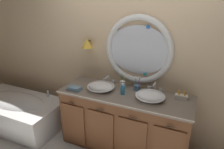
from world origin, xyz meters
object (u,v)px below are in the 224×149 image
(toiletry_basket, at_px, (181,97))
(sink_basin_right, at_px, (150,96))
(soap_dispenser, at_px, (123,89))
(bathtub, at_px, (16,110))
(toothbrush_holder_left, at_px, (122,84))
(folded_hand_towel, at_px, (74,88))
(toothbrush_holder_right, at_px, (137,87))
(sink_basin_left, at_px, (101,86))

(toiletry_basket, bearing_deg, sink_basin_right, -152.57)
(soap_dispenser, relative_size, toiletry_basket, 1.03)
(bathtub, height_order, toothbrush_holder_left, toothbrush_holder_left)
(folded_hand_towel, bearing_deg, toothbrush_holder_right, 22.91)
(sink_basin_left, xyz_separation_m, soap_dispenser, (0.33, 0.00, 0.02))
(folded_hand_towel, height_order, toiletry_basket, toiletry_basket)
(bathtub, relative_size, soap_dispenser, 9.79)
(bathtub, relative_size, sink_basin_right, 4.21)
(sink_basin_right, relative_size, toothbrush_holder_left, 1.73)
(toothbrush_holder_right, height_order, soap_dispenser, toothbrush_holder_right)
(bathtub, relative_size, toothbrush_holder_left, 7.27)
(sink_basin_right, bearing_deg, soap_dispenser, 179.71)
(sink_basin_right, xyz_separation_m, toothbrush_holder_left, (-0.47, 0.21, 0.00))
(soap_dispenser, bearing_deg, toothbrush_holder_right, 53.64)
(sink_basin_right, distance_m, folded_hand_towel, 1.08)
(sink_basin_right, height_order, toothbrush_holder_right, toothbrush_holder_right)
(folded_hand_towel, relative_size, toiletry_basket, 1.24)
(soap_dispenser, xyz_separation_m, toiletry_basket, (0.75, 0.19, -0.04))
(bathtub, bearing_deg, folded_hand_towel, 3.28)
(soap_dispenser, distance_m, toiletry_basket, 0.78)
(sink_basin_right, height_order, soap_dispenser, soap_dispenser)
(toothbrush_holder_left, bearing_deg, sink_basin_right, -24.30)
(sink_basin_right, distance_m, toothbrush_holder_left, 0.51)
(toothbrush_holder_right, xyz_separation_m, toiletry_basket, (0.61, -0.00, -0.02))
(bathtub, distance_m, toiletry_basket, 2.75)
(sink_basin_right, bearing_deg, toiletry_basket, 27.43)
(toothbrush_holder_left, height_order, soap_dispenser, toothbrush_holder_left)
(toothbrush_holder_right, xyz_separation_m, soap_dispenser, (-0.14, -0.19, 0.02))
(folded_hand_towel, bearing_deg, bathtub, -176.72)
(toothbrush_holder_right, relative_size, toiletry_basket, 1.38)
(soap_dispenser, bearing_deg, sink_basin_left, -179.66)
(sink_basin_right, distance_m, toothbrush_holder_right, 0.31)
(soap_dispenser, relative_size, folded_hand_towel, 0.84)
(soap_dispenser, height_order, folded_hand_towel, soap_dispenser)
(sink_basin_left, xyz_separation_m, toothbrush_holder_left, (0.25, 0.21, 0.00))
(sink_basin_left, distance_m, folded_hand_towel, 0.38)
(soap_dispenser, bearing_deg, toothbrush_holder_left, 112.16)
(sink_basin_left, height_order, folded_hand_towel, sink_basin_left)
(toothbrush_holder_left, bearing_deg, sink_basin_left, -139.86)
(bathtub, bearing_deg, sink_basin_left, 8.18)
(sink_basin_left, relative_size, folded_hand_towel, 1.98)
(bathtub, height_order, soap_dispenser, soap_dispenser)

